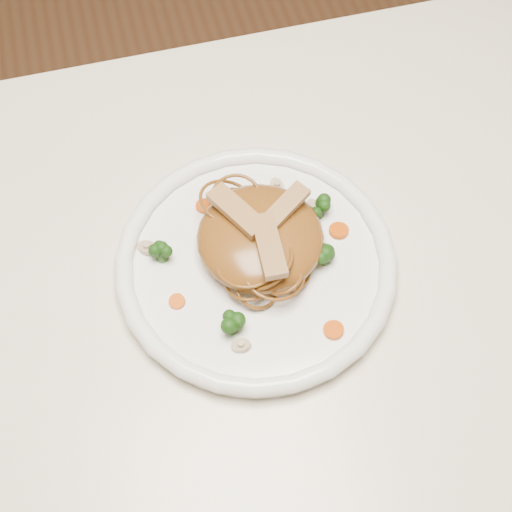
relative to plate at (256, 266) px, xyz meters
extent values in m
plane|color=brown|center=(-0.04, -0.04, -0.76)|extent=(4.00, 4.00, 0.00)
cube|color=beige|center=(-0.04, -0.04, -0.03)|extent=(1.20, 0.80, 0.04)
cylinder|color=brown|center=(0.50, 0.30, -0.40)|extent=(0.06, 0.06, 0.71)
cylinder|color=white|center=(0.00, 0.00, 0.00)|extent=(0.40, 0.40, 0.02)
ellipsoid|color=brown|center=(0.01, 0.02, 0.03)|extent=(0.14, 0.14, 0.04)
cube|color=tan|center=(0.04, 0.03, 0.06)|extent=(0.06, 0.05, 0.01)
cube|color=tan|center=(-0.01, 0.04, 0.06)|extent=(0.06, 0.08, 0.01)
cube|color=tan|center=(0.01, -0.01, 0.06)|extent=(0.03, 0.08, 0.01)
cylinder|color=#D24907|center=(0.04, 0.07, 0.01)|extent=(0.02, 0.02, 0.00)
cylinder|color=#D24907|center=(-0.09, -0.03, 0.01)|extent=(0.02, 0.02, 0.00)
cylinder|color=#D24907|center=(0.10, 0.01, 0.01)|extent=(0.03, 0.03, 0.00)
cylinder|color=#D24907|center=(-0.04, 0.09, 0.01)|extent=(0.02, 0.02, 0.00)
cylinder|color=#D24907|center=(0.06, -0.10, 0.01)|extent=(0.03, 0.03, 0.00)
cylinder|color=beige|center=(-0.04, -0.09, 0.01)|extent=(0.02, 0.02, 0.01)
cylinder|color=beige|center=(0.08, 0.05, 0.01)|extent=(0.03, 0.03, 0.01)
cylinder|color=beige|center=(-0.11, 0.05, 0.01)|extent=(0.03, 0.03, 0.01)
cylinder|color=beige|center=(0.05, 0.09, 0.01)|extent=(0.02, 0.02, 0.01)
camera|label=1|loc=(-0.09, -0.36, 0.67)|focal=48.29mm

